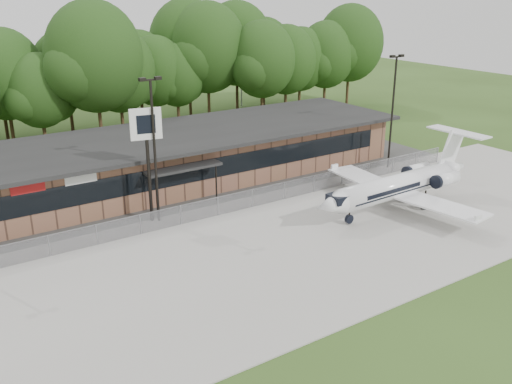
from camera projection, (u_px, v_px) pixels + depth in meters
ground at (376, 301)px, 30.37m from camera, size 160.00×160.00×0.00m
apron at (286, 247)px, 36.61m from camera, size 64.00×18.00×0.08m
parking_lot at (201, 196)px, 45.60m from camera, size 50.00×9.00×0.06m
terminal at (175, 157)px, 48.33m from camera, size 41.00×11.65×4.30m
fence at (230, 204)px, 41.83m from camera, size 46.00×0.04×1.52m
treeline at (97, 69)px, 60.62m from camera, size 72.00×12.00×15.00m
radio_mast at (241, 12)px, 75.10m from camera, size 0.20×0.20×25.00m
light_pole_mid at (154, 140)px, 38.61m from camera, size 1.55×0.30×10.23m
light_pole_right at (393, 104)px, 50.63m from camera, size 1.55×0.30×10.23m
business_jet at (401, 186)px, 42.22m from camera, size 15.63×13.89×5.27m
pole_sign at (147, 136)px, 38.54m from camera, size 2.14×0.71×8.17m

